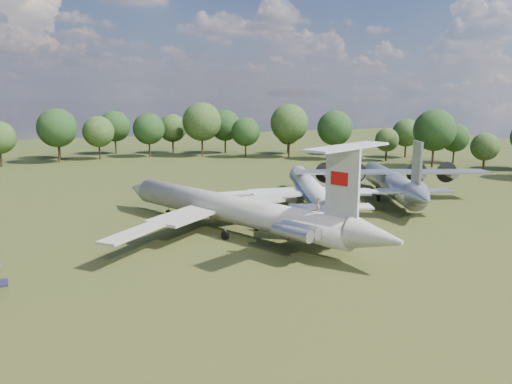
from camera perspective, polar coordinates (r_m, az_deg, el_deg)
name	(u,v)px	position (r m, az deg, el deg)	size (l,w,h in m)	color
ground	(185,236)	(61.33, -8.07, -5.06)	(300.00, 300.00, 0.00)	#1E3712
il62_airliner	(231,214)	(62.08, -2.89, -2.51)	(36.85, 47.91, 4.70)	#B6B7B2
tu104_jet	(312,195)	(74.53, 6.40, -0.38)	(32.75, 43.67, 4.37)	silver
an12_transport	(391,186)	(83.78, 15.17, 0.68)	(31.59, 35.31, 4.65)	#A4A6AC
person_on_il62	(318,205)	(52.99, 7.09, -1.47)	(0.59, 0.39, 1.63)	#98804D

